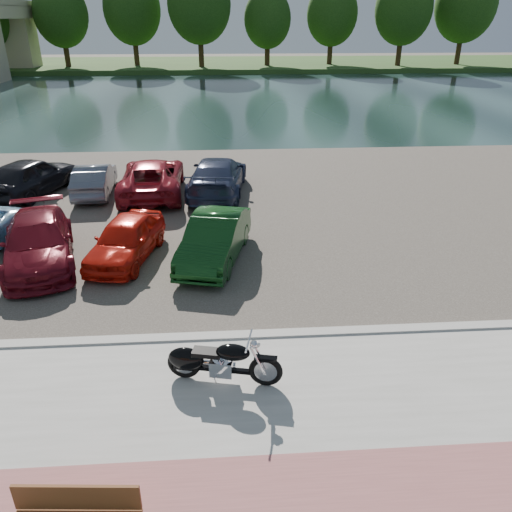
# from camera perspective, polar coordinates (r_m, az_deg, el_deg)

# --- Properties ---
(ground) EXTENTS (200.00, 200.00, 0.00)m
(ground) POSITION_cam_1_polar(r_m,az_deg,el_deg) (10.10, 0.60, -15.91)
(ground) COLOR #595447
(ground) RESTS_ON ground
(promenade) EXTENTS (60.00, 6.00, 0.10)m
(promenade) POSITION_cam_1_polar(r_m,az_deg,el_deg) (9.35, 1.11, -19.75)
(promenade) COLOR #9E9C94
(promenade) RESTS_ON ground
(pink_path) EXTENTS (60.00, 2.00, 0.01)m
(pink_path) POSITION_cam_1_polar(r_m,az_deg,el_deg) (8.32, 2.11, -26.83)
(pink_path) COLOR #905351
(pink_path) RESTS_ON promenade
(kerb) EXTENTS (60.00, 0.30, 0.14)m
(kerb) POSITION_cam_1_polar(r_m,az_deg,el_deg) (11.63, -0.18, -9.12)
(kerb) COLOR #9E9C94
(kerb) RESTS_ON ground
(parking_lot) EXTENTS (60.00, 18.00, 0.04)m
(parking_lot) POSITION_cam_1_polar(r_m,az_deg,el_deg) (19.71, -1.92, 5.83)
(parking_lot) COLOR #403B34
(parking_lot) RESTS_ON ground
(river) EXTENTS (120.00, 40.00, 0.00)m
(river) POSITION_cam_1_polar(r_m,az_deg,el_deg) (48.00, -3.32, 17.61)
(river) COLOR #192D2B
(river) RESTS_ON ground
(far_bank) EXTENTS (120.00, 24.00, 0.60)m
(far_bank) POSITION_cam_1_polar(r_m,az_deg,el_deg) (79.79, -3.74, 21.03)
(far_bank) COLOR #264B1B
(far_bank) RESTS_ON ground
(far_trees) EXTENTS (70.25, 10.68, 12.52)m
(far_trees) POSITION_cam_1_polar(r_m,az_deg,el_deg) (73.49, -0.07, 26.29)
(far_trees) COLOR #322212
(far_trees) RESTS_ON far_bank
(motorcycle) EXTENTS (2.30, 0.88, 1.05)m
(motorcycle) POSITION_cam_1_polar(r_m,az_deg,el_deg) (10.11, -4.89, -11.88)
(motorcycle) COLOR black
(motorcycle) RESTS_ON promenade
(car_3) EXTENTS (3.16, 5.07, 1.37)m
(car_3) POSITION_cam_1_polar(r_m,az_deg,el_deg) (16.01, -23.63, 1.48)
(car_3) COLOR #5D0D18
(car_3) RESTS_ON parking_lot
(car_4) EXTENTS (2.28, 4.01, 1.29)m
(car_4) POSITION_cam_1_polar(r_m,az_deg,el_deg) (15.47, -14.66, 1.88)
(car_4) COLOR red
(car_4) RESTS_ON parking_lot
(car_5) EXTENTS (2.39, 4.38, 1.37)m
(car_5) POSITION_cam_1_polar(r_m,az_deg,el_deg) (14.94, -4.74, 1.99)
(car_5) COLOR #103A14
(car_5) RESTS_ON parking_lot
(car_8) EXTENTS (3.26, 4.88, 1.54)m
(car_8) POSITION_cam_1_polar(r_m,az_deg,el_deg) (22.63, -24.34, 8.31)
(car_8) COLOR black
(car_8) RESTS_ON parking_lot
(car_9) EXTENTS (1.59, 3.91, 1.26)m
(car_9) POSITION_cam_1_polar(r_m,az_deg,el_deg) (21.79, -17.97, 8.35)
(car_9) COLOR #575C69
(car_9) RESTS_ON parking_lot
(car_10) EXTENTS (2.61, 5.34, 1.46)m
(car_10) POSITION_cam_1_polar(r_m,az_deg,el_deg) (21.15, -11.78, 8.84)
(car_10) COLOR maroon
(car_10) RESTS_ON parking_lot
(car_11) EXTENTS (2.73, 5.42, 1.51)m
(car_11) POSITION_cam_1_polar(r_m,az_deg,el_deg) (20.81, -4.44, 9.10)
(car_11) COLOR #27304D
(car_11) RESTS_ON parking_lot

